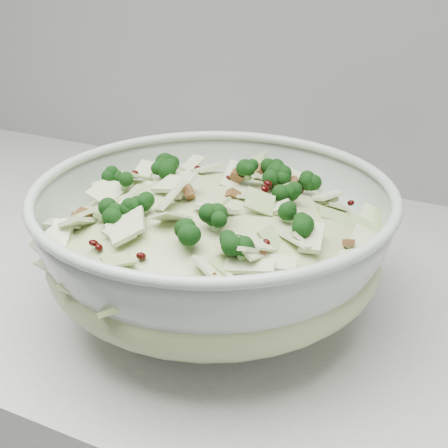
% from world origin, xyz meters
% --- Properties ---
extents(mixing_bowl, '(0.42, 0.42, 0.14)m').
position_xyz_m(mixing_bowl, '(0.32, 1.60, 0.97)').
color(mixing_bowl, '#A4B4A8').
rests_on(mixing_bowl, counter).
extents(salad, '(0.42, 0.42, 0.14)m').
position_xyz_m(salad, '(0.32, 1.60, 0.99)').
color(salad, '#A5B078').
rests_on(salad, mixing_bowl).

